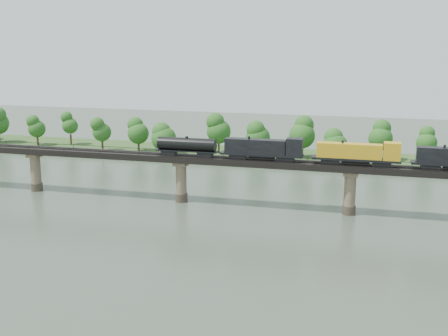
# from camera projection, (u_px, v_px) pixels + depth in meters

# --- Properties ---
(ground) EXTENTS (400.00, 400.00, 0.00)m
(ground) POSITION_uv_depth(u_px,v_px,m) (131.00, 243.00, 108.76)
(ground) COLOR #344032
(ground) RESTS_ON ground
(far_bank) EXTENTS (300.00, 24.00, 1.60)m
(far_bank) POSITION_uv_depth(u_px,v_px,m) (235.00, 155.00, 188.68)
(far_bank) COLOR #28461C
(far_bank) RESTS_ON ground
(bridge) EXTENTS (236.00, 30.00, 11.50)m
(bridge) POSITION_uv_depth(u_px,v_px,m) (181.00, 180.00, 135.81)
(bridge) COLOR #473A2D
(bridge) RESTS_ON ground
(bridge_superstructure) EXTENTS (220.00, 4.90, 0.75)m
(bridge_superstructure) POSITION_uv_depth(u_px,v_px,m) (181.00, 154.00, 134.40)
(bridge_superstructure) COLOR black
(bridge_superstructure) RESTS_ON bridge
(far_treeline) EXTENTS (289.06, 17.54, 13.60)m
(far_treeline) POSITION_uv_depth(u_px,v_px,m) (208.00, 132.00, 184.73)
(far_treeline) COLOR #382619
(far_treeline) RESTS_ON far_bank
(freight_train) EXTENTS (77.67, 3.03, 5.35)m
(freight_train) POSITION_uv_depth(u_px,v_px,m) (325.00, 152.00, 125.38)
(freight_train) COLOR black
(freight_train) RESTS_ON bridge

